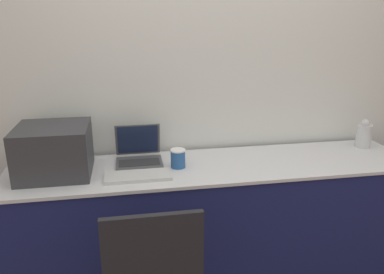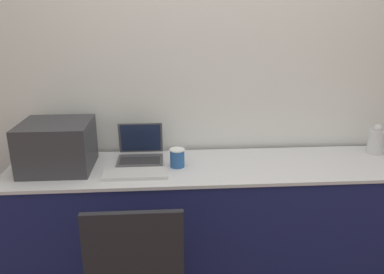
# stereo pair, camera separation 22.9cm
# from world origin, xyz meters

# --- Properties ---
(wall_back) EXTENTS (8.00, 0.05, 2.60)m
(wall_back) POSITION_xyz_m (0.00, 0.63, 1.30)
(wall_back) COLOR silver
(wall_back) RESTS_ON ground_plane
(table) EXTENTS (2.57, 0.58, 0.77)m
(table) POSITION_xyz_m (0.00, 0.28, 0.38)
(table) COLOR #191E51
(table) RESTS_ON ground_plane
(printer) EXTENTS (0.41, 0.38, 0.29)m
(printer) POSITION_xyz_m (-0.96, 0.30, 0.92)
(printer) COLOR #333338
(printer) RESTS_ON table
(laptop_left) EXTENTS (0.29, 0.27, 0.23)m
(laptop_left) POSITION_xyz_m (-0.47, 0.41, 0.82)
(laptop_left) COLOR #4C4C51
(laptop_left) RESTS_ON table
(external_keyboard) EXTENTS (0.38, 0.16, 0.02)m
(external_keyboard) POSITION_xyz_m (-0.49, 0.16, 0.78)
(external_keyboard) COLOR silver
(external_keyboard) RESTS_ON table
(coffee_cup) EXTENTS (0.09, 0.09, 0.12)m
(coffee_cup) POSITION_xyz_m (-0.23, 0.28, 0.82)
(coffee_cup) COLOR #285699
(coffee_cup) RESTS_ON table
(metal_pitcher) EXTENTS (0.10, 0.10, 0.21)m
(metal_pitcher) POSITION_xyz_m (1.11, 0.42, 0.86)
(metal_pitcher) COLOR silver
(metal_pitcher) RESTS_ON table
(chair) EXTENTS (0.43, 0.46, 0.88)m
(chair) POSITION_xyz_m (-0.45, -0.36, 0.50)
(chair) COLOR black
(chair) RESTS_ON ground_plane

